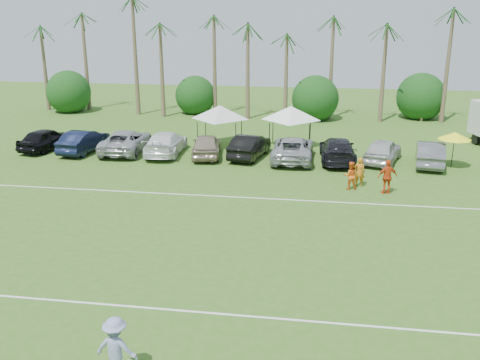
# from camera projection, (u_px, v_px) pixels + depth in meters

# --- Properties ---
(ground) EXTENTS (120.00, 120.00, 0.00)m
(ground) POSITION_uv_depth(u_px,v_px,m) (101.00, 339.00, 16.90)
(ground) COLOR #36601C
(ground) RESTS_ON ground
(field_lines) EXTENTS (80.00, 12.10, 0.01)m
(field_lines) POSITION_uv_depth(u_px,v_px,m) (170.00, 238.00, 24.44)
(field_lines) COLOR white
(field_lines) RESTS_ON ground
(palm_tree_0) EXTENTS (2.40, 2.40, 8.90)m
(palm_tree_0) POSITION_uv_depth(u_px,v_px,m) (37.00, 37.00, 53.62)
(palm_tree_0) COLOR brown
(palm_tree_0) RESTS_ON ground
(palm_tree_1) EXTENTS (2.40, 2.40, 9.90)m
(palm_tree_1) POSITION_uv_depth(u_px,v_px,m) (83.00, 28.00, 52.64)
(palm_tree_1) COLOR brown
(palm_tree_1) RESTS_ON ground
(palm_tree_2) EXTENTS (2.40, 2.40, 10.90)m
(palm_tree_2) POSITION_uv_depth(u_px,v_px,m) (131.00, 19.00, 51.66)
(palm_tree_2) COLOR brown
(palm_tree_2) RESTS_ON ground
(palm_tree_3) EXTENTS (2.40, 2.40, 11.90)m
(palm_tree_3) POSITION_uv_depth(u_px,v_px,m) (171.00, 10.00, 50.84)
(palm_tree_3) COLOR brown
(palm_tree_3) RESTS_ON ground
(palm_tree_4) EXTENTS (2.40, 2.40, 8.90)m
(palm_tree_4) POSITION_uv_depth(u_px,v_px,m) (212.00, 38.00, 51.04)
(palm_tree_4) COLOR brown
(palm_tree_4) RESTS_ON ground
(palm_tree_5) EXTENTS (2.40, 2.40, 9.90)m
(palm_tree_5) POSITION_uv_depth(u_px,v_px,m) (254.00, 29.00, 50.21)
(palm_tree_5) COLOR brown
(palm_tree_5) RESTS_ON ground
(palm_tree_6) EXTENTS (2.40, 2.40, 10.90)m
(palm_tree_6) POSITION_uv_depth(u_px,v_px,m) (297.00, 19.00, 49.37)
(palm_tree_6) COLOR brown
(palm_tree_6) RESTS_ON ground
(palm_tree_7) EXTENTS (2.40, 2.40, 11.90)m
(palm_tree_7) POSITION_uv_depth(u_px,v_px,m) (341.00, 9.00, 48.55)
(palm_tree_7) COLOR brown
(palm_tree_7) RESTS_ON ground
(palm_tree_8) EXTENTS (2.40, 2.40, 8.90)m
(palm_tree_8) POSITION_uv_depth(u_px,v_px,m) (395.00, 39.00, 48.61)
(palm_tree_8) COLOR brown
(palm_tree_8) RESTS_ON ground
(palm_tree_9) EXTENTS (2.40, 2.40, 9.90)m
(palm_tree_9) POSITION_uv_depth(u_px,v_px,m) (454.00, 30.00, 47.63)
(palm_tree_9) COLOR brown
(palm_tree_9) RESTS_ON ground
(bush_tree_0) EXTENTS (4.00, 4.00, 4.00)m
(bush_tree_0) POSITION_uv_depth(u_px,v_px,m) (75.00, 93.00, 55.84)
(bush_tree_0) COLOR brown
(bush_tree_0) RESTS_ON ground
(bush_tree_1) EXTENTS (4.00, 4.00, 4.00)m
(bush_tree_1) POSITION_uv_depth(u_px,v_px,m) (196.00, 95.00, 53.98)
(bush_tree_1) COLOR brown
(bush_tree_1) RESTS_ON ground
(bush_tree_2) EXTENTS (4.00, 4.00, 4.00)m
(bush_tree_2) POSITION_uv_depth(u_px,v_px,m) (315.00, 98.00, 52.27)
(bush_tree_2) COLOR brown
(bush_tree_2) RESTS_ON ground
(bush_tree_3) EXTENTS (4.00, 4.00, 4.00)m
(bush_tree_3) POSITION_uv_depth(u_px,v_px,m) (421.00, 101.00, 50.83)
(bush_tree_3) COLOR brown
(bush_tree_3) RESTS_ON ground
(sideline_player_a) EXTENTS (0.70, 0.52, 1.74)m
(sideline_player_a) POSITION_uv_depth(u_px,v_px,m) (359.00, 172.00, 31.45)
(sideline_player_a) COLOR orange
(sideline_player_a) RESTS_ON ground
(sideline_player_b) EXTENTS (0.88, 0.73, 1.65)m
(sideline_player_b) POSITION_uv_depth(u_px,v_px,m) (350.00, 175.00, 30.93)
(sideline_player_b) COLOR orange
(sideline_player_b) RESTS_ON ground
(sideline_player_c) EXTENTS (1.25, 0.81, 1.98)m
(sideline_player_c) POSITION_uv_depth(u_px,v_px,m) (387.00, 177.00, 30.10)
(sideline_player_c) COLOR #D84A18
(sideline_player_c) RESTS_ON ground
(canopy_tent_left) EXTENTS (4.47, 4.47, 3.62)m
(canopy_tent_left) POSITION_uv_depth(u_px,v_px,m) (220.00, 105.00, 40.43)
(canopy_tent_left) COLOR black
(canopy_tent_left) RESTS_ON ground
(canopy_tent_right) EXTENTS (4.51, 4.51, 3.65)m
(canopy_tent_right) POSITION_uv_depth(u_px,v_px,m) (291.00, 106.00, 39.95)
(canopy_tent_right) COLOR black
(canopy_tent_right) RESTS_ON ground
(market_umbrella) EXTENTS (2.16, 2.16, 2.40)m
(market_umbrella) POSITION_uv_depth(u_px,v_px,m) (455.00, 136.00, 34.79)
(market_umbrella) COLOR black
(market_umbrella) RESTS_ON ground
(frisbee_player) EXTENTS (1.26, 0.80, 1.88)m
(frisbee_player) POSITION_uv_depth(u_px,v_px,m) (116.00, 348.00, 14.88)
(frisbee_player) COLOR #878FBF
(frisbee_player) RESTS_ON ground
(parked_car_0) EXTENTS (2.89, 5.13, 1.65)m
(parked_car_0) POSITION_uv_depth(u_px,v_px,m) (46.00, 139.00, 39.79)
(parked_car_0) COLOR black
(parked_car_0) RESTS_ON ground
(parked_car_1) EXTENTS (2.23, 5.15, 1.65)m
(parked_car_1) POSITION_uv_depth(u_px,v_px,m) (84.00, 141.00, 39.14)
(parked_car_1) COLOR black
(parked_car_1) RESTS_ON ground
(parked_car_2) EXTENTS (3.07, 6.08, 1.65)m
(parked_car_2) POSITION_uv_depth(u_px,v_px,m) (126.00, 141.00, 39.13)
(parked_car_2) COLOR #9FA1A6
(parked_car_2) RESTS_ON ground
(parked_car_3) EXTENTS (2.55, 5.77, 1.65)m
(parked_car_3) POSITION_uv_depth(u_px,v_px,m) (166.00, 143.00, 38.58)
(parked_car_3) COLOR white
(parked_car_3) RESTS_ON ground
(parked_car_4) EXTENTS (2.67, 5.08, 1.65)m
(parked_car_4) POSITION_uv_depth(u_px,v_px,m) (206.00, 145.00, 37.89)
(parked_car_4) COLOR gray
(parked_car_4) RESTS_ON ground
(parked_car_5) EXTENTS (2.61, 5.23, 1.65)m
(parked_car_5) POSITION_uv_depth(u_px,v_px,m) (250.00, 146.00, 37.70)
(parked_car_5) COLOR black
(parked_car_5) RESTS_ON ground
(parked_car_6) EXTENTS (2.76, 5.94, 1.65)m
(parked_car_6) POSITION_uv_depth(u_px,v_px,m) (293.00, 149.00, 36.99)
(parked_car_6) COLOR #9B9EA3
(parked_car_6) RESTS_ON ground
(parked_car_7) EXTENTS (2.57, 5.78, 1.65)m
(parked_car_7) POSITION_uv_depth(u_px,v_px,m) (337.00, 150.00, 36.68)
(parked_car_7) COLOR black
(parked_car_7) RESTS_ON ground
(parked_car_8) EXTENTS (3.29, 5.19, 1.65)m
(parked_car_8) POSITION_uv_depth(u_px,v_px,m) (383.00, 150.00, 36.49)
(parked_car_8) COLOR #BEBEBF
(parked_car_8) RESTS_ON ground
(parked_car_9) EXTENTS (2.45, 5.20, 1.65)m
(parked_car_9) POSITION_uv_depth(u_px,v_px,m) (430.00, 153.00, 35.78)
(parked_car_9) COLOR slate
(parked_car_9) RESTS_ON ground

